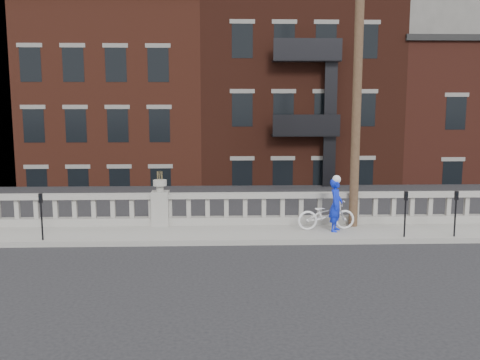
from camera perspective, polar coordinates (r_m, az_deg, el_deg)
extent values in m
plane|color=black|center=(13.83, -10.27, -9.08)|extent=(120.00, 120.00, 0.00)
cube|color=gray|center=(16.67, -8.80, -5.74)|extent=(32.00, 2.20, 0.15)
cube|color=gray|center=(17.54, -8.46, -4.35)|extent=(28.00, 0.34, 0.25)
cube|color=gray|center=(17.38, -8.52, -1.70)|extent=(28.00, 0.34, 0.16)
cube|color=gray|center=(17.46, -8.49, -2.99)|extent=(0.55, 0.55, 1.10)
cylinder|color=gray|center=(17.34, -8.53, -0.89)|extent=(0.24, 0.24, 0.20)
cylinder|color=gray|center=(17.31, -8.55, -0.30)|extent=(0.44, 0.44, 0.18)
cube|color=#605E59|center=(18.65, -8.15, -12.23)|extent=(36.00, 0.50, 5.15)
cube|color=black|center=(40.16, -4.80, -5.11)|extent=(80.00, 44.00, 0.50)
cube|color=#595651|center=(23.00, -12.05, -9.82)|extent=(16.00, 7.00, 4.00)
cube|color=#595651|center=(50.17, 21.71, 7.68)|extent=(14.00, 14.00, 18.00)
cube|color=#4E2116|center=(33.61, -12.29, 4.60)|extent=(10.00, 14.00, 14.00)
cube|color=black|center=(33.91, -12.69, 16.74)|extent=(10.30, 14.30, 0.30)
cube|color=#39170F|center=(33.27, 4.96, 6.02)|extent=(10.00, 14.00, 15.50)
cube|color=#4A1E16|center=(35.99, 20.95, 2.88)|extent=(10.00, 14.00, 12.00)
cube|color=black|center=(35.99, 21.48, 12.67)|extent=(10.30, 14.30, 0.30)
cylinder|color=#422D1E|center=(17.21, 12.46, 11.64)|extent=(0.28, 0.28, 10.00)
cylinder|color=black|center=(16.42, -20.38, -4.16)|extent=(0.05, 0.05, 1.10)
cube|color=black|center=(16.29, -20.50, -1.82)|extent=(0.10, 0.08, 0.26)
cube|color=black|center=(16.24, -20.56, -1.71)|extent=(0.06, 0.01, 0.08)
cylinder|color=black|center=(16.49, 17.19, -3.95)|extent=(0.05, 0.05, 1.10)
cube|color=black|center=(16.36, 17.29, -1.63)|extent=(0.10, 0.08, 0.26)
cube|color=black|center=(16.32, 17.35, -1.51)|extent=(0.06, 0.01, 0.08)
cylinder|color=black|center=(17.04, 21.96, -3.80)|extent=(0.05, 0.05, 1.10)
cube|color=black|center=(16.92, 22.09, -1.55)|extent=(0.10, 0.08, 0.26)
cube|color=black|center=(16.87, 22.16, -1.44)|extent=(0.06, 0.01, 0.08)
imported|color=silver|center=(16.89, 9.18, -3.66)|extent=(1.85, 0.78, 0.94)
imported|color=#0D23D0|center=(16.68, 10.19, -2.64)|extent=(0.60, 0.70, 1.63)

